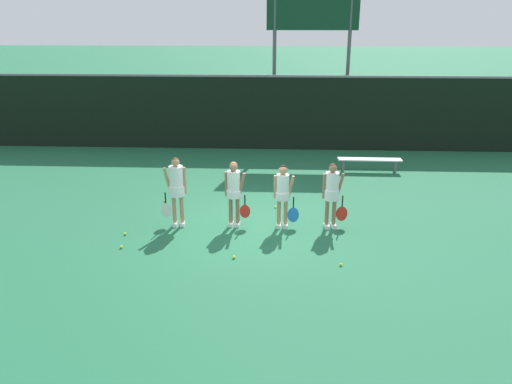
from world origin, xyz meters
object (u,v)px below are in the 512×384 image
scoreboard (313,19)px  player_1 (234,188)px  player_0 (176,186)px  tennis_ball_6 (121,247)px  tennis_ball_0 (234,257)px  tennis_ball_5 (341,265)px  player_2 (283,191)px  tennis_ball_4 (125,234)px  tennis_ball_1 (165,200)px  tennis_ball_3 (276,207)px  tennis_ball_2 (327,202)px  bench_courtside (369,160)px  player_3 (332,191)px

scoreboard → player_1: size_ratio=3.72×
player_0 → tennis_ball_6: (-1.06, -1.39, -1.03)m
tennis_ball_0 → tennis_ball_6: 2.67m
scoreboard → player_0: (-3.73, -8.46, -3.79)m
tennis_ball_0 → tennis_ball_5: size_ratio=1.07×
tennis_ball_5 → tennis_ball_6: (-4.96, 0.61, 0.00)m
player_2 → tennis_ball_4: 4.00m
tennis_ball_1 → tennis_ball_3: tennis_ball_1 is taller
tennis_ball_3 → tennis_ball_6: size_ratio=0.93×
scoreboard → tennis_ball_2: bearing=-88.2°
tennis_ball_1 → tennis_ball_2: 4.64m
bench_courtside → tennis_ball_1: 7.07m
bench_courtside → tennis_ball_2: bench_courtside is taller
player_3 → tennis_ball_4: size_ratio=25.28×
player_0 → player_1: bearing=-3.4°
tennis_ball_2 → player_2: bearing=-126.4°
tennis_ball_4 → tennis_ball_6: tennis_ball_6 is taller
tennis_ball_2 → tennis_ball_3: size_ratio=1.09×
tennis_ball_1 → tennis_ball_3: size_ratio=1.09×
bench_courtside → player_3: player_3 is taller
tennis_ball_3 → tennis_ball_5: (1.44, -3.28, 0.00)m
player_2 → player_3: size_ratio=0.98×
tennis_ball_5 → tennis_ball_6: bearing=173.0°
player_1 → tennis_ball_0: bearing=-79.9°
bench_courtside → tennis_ball_3: size_ratio=33.39×
scoreboard → tennis_ball_2: scoreboard is taller
bench_courtside → tennis_ball_3: 4.74m
tennis_ball_2 → tennis_ball_3: 1.55m
tennis_ball_0 → tennis_ball_4: 2.97m
scoreboard → tennis_ball_2: 8.24m
tennis_ball_1 → tennis_ball_6: (-0.36, -3.02, -0.00)m
player_1 → tennis_ball_3: player_1 is taller
player_3 → tennis_ball_1: bearing=151.1°
player_1 → tennis_ball_6: (-2.49, -1.43, -0.97)m
player_2 → tennis_ball_4: player_2 is taller
tennis_ball_1 → tennis_ball_5: tennis_ball_1 is taller
tennis_ball_6 → bench_courtside: bearing=42.9°
tennis_ball_0 → tennis_ball_3: 3.17m
player_3 → scoreboard: bearing=81.1°
player_0 → tennis_ball_6: player_0 is taller
player_0 → tennis_ball_2: 4.43m
player_2 → tennis_ball_5: size_ratio=25.39×
bench_courtside → player_1: player_1 is taller
tennis_ball_0 → tennis_ball_4: (-2.76, 1.10, -0.00)m
scoreboard → player_2: scoreboard is taller
player_3 → tennis_ball_4: player_3 is taller
player_2 → tennis_ball_0: 2.28m
player_2 → tennis_ball_0: player_2 is taller
player_3 → player_1: bearing=170.4°
bench_courtside → tennis_ball_4: bench_courtside is taller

